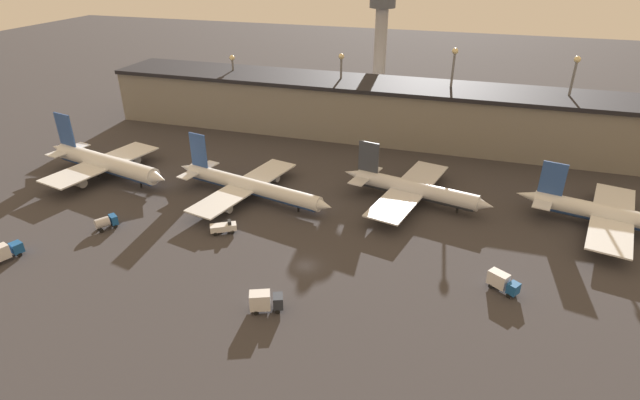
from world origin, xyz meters
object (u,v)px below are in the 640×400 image
(service_vehicle_4, at_px, (3,252))
(control_tower, at_px, (381,40))
(airplane_3, at_px, (619,217))
(service_vehicle_1, at_px, (502,282))
(airplane_2, at_px, (413,189))
(service_vehicle_2, at_px, (106,222))
(service_vehicle_3, at_px, (224,227))
(airplane_0, at_px, (105,163))
(airplane_1, at_px, (249,186))
(service_vehicle_0, at_px, (265,301))

(service_vehicle_4, xyz_separation_m, control_tower, (49.11, 123.22, 22.71))
(airplane_3, distance_m, service_vehicle_1, 37.96)
(airplane_2, distance_m, service_vehicle_2, 70.02)
(service_vehicle_4, relative_size, control_tower, 0.16)
(service_vehicle_3, bearing_deg, airplane_0, 127.88)
(airplane_1, relative_size, service_vehicle_3, 7.69)
(airplane_3, distance_m, service_vehicle_2, 110.78)
(airplane_1, relative_size, airplane_3, 1.05)
(airplane_0, relative_size, airplane_1, 0.97)
(airplane_3, xyz_separation_m, service_vehicle_2, (-105.96, -32.28, -1.71))
(airplane_2, xyz_separation_m, service_vehicle_3, (-36.65, -26.65, -2.02))
(service_vehicle_0, height_order, service_vehicle_2, service_vehicle_0)
(service_vehicle_4, bearing_deg, service_vehicle_3, -38.17)
(service_vehicle_1, bearing_deg, control_tower, 145.32)
(service_vehicle_0, bearing_deg, control_tower, 70.20)
(airplane_1, bearing_deg, service_vehicle_0, -49.34)
(control_tower, bearing_deg, airplane_1, -99.78)
(service_vehicle_0, distance_m, service_vehicle_1, 42.18)
(service_vehicle_2, bearing_deg, control_tower, 13.90)
(service_vehicle_0, height_order, service_vehicle_1, service_vehicle_0)
(airplane_1, relative_size, control_tower, 1.06)
(airplane_2, xyz_separation_m, service_vehicle_0, (-18.12, -47.62, -1.34))
(service_vehicle_2, height_order, service_vehicle_4, service_vehicle_4)
(airplane_3, distance_m, service_vehicle_3, 84.89)
(service_vehicle_3, bearing_deg, service_vehicle_4, -179.07)
(airplane_1, bearing_deg, airplane_2, 26.93)
(airplane_2, bearing_deg, service_vehicle_2, -139.53)
(airplane_2, xyz_separation_m, control_tower, (-23.80, 74.13, 21.27))
(airplane_1, bearing_deg, airplane_3, 19.14)
(service_vehicle_2, xyz_separation_m, control_tower, (38.11, 106.79, 23.00))
(service_vehicle_1, relative_size, control_tower, 0.14)
(airplane_0, xyz_separation_m, control_tower, (55.82, 84.03, 20.71))
(service_vehicle_4, bearing_deg, control_tower, -1.65)
(service_vehicle_2, bearing_deg, airplane_1, -12.35)
(airplane_2, bearing_deg, service_vehicle_1, -43.32)
(service_vehicle_3, bearing_deg, airplane_3, -12.79)
(airplane_1, relative_size, service_vehicle_1, 7.71)
(service_vehicle_0, bearing_deg, airplane_1, 95.53)
(airplane_1, xyz_separation_m, service_vehicle_1, (58.39, -20.09, -1.31))
(airplane_3, relative_size, control_tower, 1.01)
(airplane_0, xyz_separation_m, service_vehicle_0, (61.51, -37.72, -1.90))
(service_vehicle_3, relative_size, control_tower, 0.14)
(airplane_1, height_order, service_vehicle_1, airplane_1)
(airplane_3, bearing_deg, airplane_1, -160.86)
(airplane_2, relative_size, service_vehicle_0, 6.15)
(airplane_0, relative_size, service_vehicle_0, 7.19)
(service_vehicle_2, bearing_deg, service_vehicle_3, -43.08)
(service_vehicle_2, height_order, service_vehicle_3, service_vehicle_3)
(airplane_0, distance_m, service_vehicle_1, 101.74)
(airplane_3, distance_m, control_tower, 103.00)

